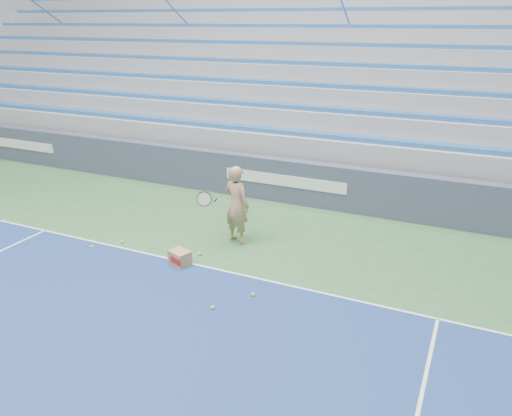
{
  "coord_description": "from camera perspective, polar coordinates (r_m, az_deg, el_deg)",
  "views": [
    {
      "loc": [
        4.32,
        4.7,
        4.37
      ],
      "look_at": [
        0.78,
        12.38,
        1.15
      ],
      "focal_mm": 35.0,
      "sensor_mm": 36.0,
      "label": 1
    }
  ],
  "objects": [
    {
      "name": "sponsor_barrier",
      "position": [
        12.58,
        3.49,
        3.11
      ],
      "size": [
        30.0,
        0.32,
        1.1
      ],
      "color": "#3B435A",
      "rests_on": "ground"
    },
    {
      "name": "bleachers",
      "position": [
        17.56,
        10.67,
        13.89
      ],
      "size": [
        31.0,
        9.15,
        7.3
      ],
      "color": "#95979D",
      "rests_on": "ground"
    },
    {
      "name": "tennis_player",
      "position": [
        10.17,
        -2.25,
        0.38
      ],
      "size": [
        0.95,
        0.89,
        1.64
      ],
      "color": "tan",
      "rests_on": "ground"
    },
    {
      "name": "ball_box",
      "position": [
        9.56,
        -8.69,
        -5.66
      ],
      "size": [
        0.46,
        0.41,
        0.29
      ],
      "color": "#A3814F",
      "rests_on": "ground"
    },
    {
      "name": "tennis_ball_0",
      "position": [
        9.96,
        -8.98,
        -5.25
      ],
      "size": [
        0.07,
        0.07,
        0.07
      ],
      "primitive_type": "sphere",
      "color": "#B1E82F",
      "rests_on": "ground"
    },
    {
      "name": "tennis_ball_1",
      "position": [
        10.75,
        -15.03,
        -3.72
      ],
      "size": [
        0.07,
        0.07,
        0.07
      ],
      "primitive_type": "sphere",
      "color": "#B1E82F",
      "rests_on": "ground"
    },
    {
      "name": "tennis_ball_2",
      "position": [
        9.93,
        -6.43,
        -5.2
      ],
      "size": [
        0.07,
        0.07,
        0.07
      ],
      "primitive_type": "sphere",
      "color": "#B1E82F",
      "rests_on": "ground"
    },
    {
      "name": "tennis_ball_3",
      "position": [
        8.49,
        -0.37,
        -9.87
      ],
      "size": [
        0.07,
        0.07,
        0.07
      ],
      "primitive_type": "sphere",
      "color": "#B1E82F",
      "rests_on": "ground"
    },
    {
      "name": "tennis_ball_4",
      "position": [
        8.18,
        -4.97,
        -11.26
      ],
      "size": [
        0.07,
        0.07,
        0.07
      ],
      "primitive_type": "sphere",
      "color": "#B1E82F",
      "rests_on": "ground"
    },
    {
      "name": "tennis_ball_5",
      "position": [
        10.69,
        -18.26,
        -4.23
      ],
      "size": [
        0.07,
        0.07,
        0.07
      ],
      "primitive_type": "sphere",
      "color": "#B1E82F",
      "rests_on": "ground"
    }
  ]
}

